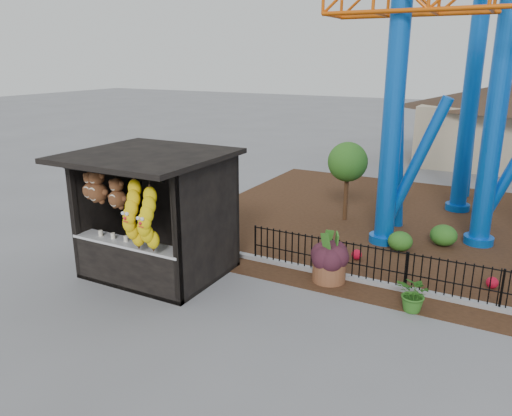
% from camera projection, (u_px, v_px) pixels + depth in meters
% --- Properties ---
extents(ground, '(120.00, 120.00, 0.00)m').
position_uv_depth(ground, '(238.00, 320.00, 10.46)').
color(ground, slate).
rests_on(ground, ground).
extents(mulch_bed, '(18.00, 12.00, 0.02)m').
position_uv_depth(mulch_bed, '(480.00, 235.00, 15.38)').
color(mulch_bed, '#331E11').
rests_on(mulch_bed, ground).
extents(curb, '(18.00, 0.18, 0.12)m').
position_uv_depth(curb, '(460.00, 301.00, 11.15)').
color(curb, gray).
rests_on(curb, ground).
extents(prize_booth, '(3.50, 3.40, 3.12)m').
position_uv_depth(prize_booth, '(150.00, 218.00, 12.13)').
color(prize_booth, black).
rests_on(prize_booth, ground).
extents(picket_fence, '(12.20, 0.06, 1.00)m').
position_uv_depth(picket_fence, '(507.00, 291.00, 10.61)').
color(picket_fence, black).
rests_on(picket_fence, ground).
extents(terracotta_planter, '(0.88, 0.88, 0.55)m').
position_uv_depth(terracotta_planter, '(329.00, 271.00, 12.19)').
color(terracotta_planter, brown).
rests_on(terracotta_planter, ground).
extents(planter_foliage, '(0.70, 0.70, 0.64)m').
position_uv_depth(planter_foliage, '(330.00, 248.00, 12.02)').
color(planter_foliage, '#33141E').
rests_on(planter_foliage, terracotta_planter).
extents(potted_plant, '(0.94, 0.88, 0.83)m').
position_uv_depth(potted_plant, '(415.00, 294.00, 10.69)').
color(potted_plant, '#1E5117').
rests_on(potted_plant, ground).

